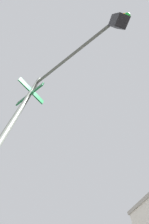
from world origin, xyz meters
The scene contains 1 object.
traffic_signal_near centered at (-5.64, -6.15, 4.32)m, with size 3.11×2.40×6.06m.
Camera 1 is at (-4.65, -6.21, 0.91)m, focal length 22.61 mm.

